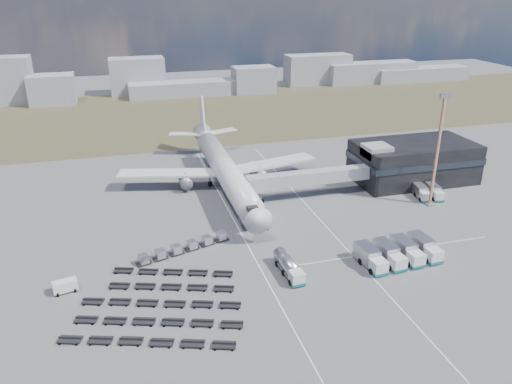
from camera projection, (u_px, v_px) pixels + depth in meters
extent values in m
plane|color=#565659|center=(260.00, 248.00, 96.36)|extent=(420.00, 420.00, 0.00)
cube|color=#48412B|center=(181.00, 114.00, 193.95)|extent=(420.00, 90.00, 0.01)
cube|color=silver|center=(243.00, 237.00, 100.30)|extent=(0.25, 110.00, 0.01)
cube|color=silver|center=(326.00, 227.00, 104.80)|extent=(0.25, 110.00, 0.01)
cube|color=silver|center=(396.00, 250.00, 95.52)|extent=(40.00, 0.25, 0.01)
cube|color=black|center=(414.00, 162.00, 127.72)|extent=(30.00, 16.00, 10.00)
cube|color=#262D38|center=(414.00, 157.00, 127.25)|extent=(30.40, 16.40, 1.60)
cube|color=#939399|center=(377.00, 151.00, 121.20)|extent=(6.00, 6.00, 3.00)
cube|color=#939399|center=(310.00, 177.00, 117.10)|extent=(29.80, 3.00, 3.00)
cube|color=#939399|center=(255.00, 184.00, 113.30)|extent=(4.00, 3.60, 3.40)
cylinder|color=slate|center=(261.00, 193.00, 115.11)|extent=(0.70, 0.70, 5.10)
cylinder|color=black|center=(261.00, 201.00, 115.93)|extent=(1.40, 0.90, 1.40)
cylinder|color=silver|center=(225.00, 170.00, 120.92)|extent=(5.60, 48.00, 5.60)
cone|color=silver|center=(255.00, 216.00, 97.41)|extent=(5.60, 5.00, 5.60)
cone|color=silver|center=(205.00, 136.00, 145.45)|extent=(5.60, 8.00, 5.60)
cube|color=black|center=(252.00, 208.00, 98.88)|extent=(2.20, 2.00, 0.80)
cube|color=silver|center=(170.00, 173.00, 122.57)|extent=(25.59, 11.38, 0.50)
cube|color=silver|center=(270.00, 163.00, 129.07)|extent=(25.59, 11.38, 0.50)
cylinder|color=slate|center=(185.00, 181.00, 122.33)|extent=(3.00, 5.00, 3.00)
cylinder|color=slate|center=(260.00, 174.00, 127.08)|extent=(3.00, 5.00, 3.00)
cube|color=silver|center=(185.00, 134.00, 145.70)|extent=(9.49, 5.63, 0.35)
cube|color=silver|center=(222.00, 131.00, 148.45)|extent=(9.49, 5.63, 0.35)
cube|color=silver|center=(202.00, 114.00, 145.90)|extent=(0.50, 9.06, 11.45)
cylinder|color=slate|center=(248.00, 222.00, 103.86)|extent=(0.50, 0.50, 2.50)
cylinder|color=slate|center=(210.00, 181.00, 125.24)|extent=(0.60, 0.60, 2.50)
cylinder|color=slate|center=(235.00, 179.00, 126.84)|extent=(0.60, 0.60, 2.50)
cylinder|color=black|center=(248.00, 225.00, 104.15)|extent=(0.50, 1.20, 1.20)
cube|color=gray|center=(52.00, 90.00, 208.06)|extent=(18.27, 12.00, 12.23)
cube|color=gray|center=(137.00, 76.00, 227.02)|extent=(24.35, 12.00, 16.16)
cube|color=gray|center=(184.00, 89.00, 224.96)|extent=(49.01, 12.00, 6.36)
cube|color=gray|center=(254.00, 80.00, 230.55)|extent=(19.00, 12.00, 11.77)
cube|color=gray|center=(317.00, 69.00, 249.53)|extent=(32.19, 12.00, 14.44)
cube|color=gray|center=(371.00, 72.00, 253.87)|extent=(46.95, 12.00, 10.11)
cube|color=gray|center=(420.00, 74.00, 259.42)|extent=(51.39, 12.00, 6.82)
cube|color=silver|center=(297.00, 278.00, 84.12)|extent=(2.40, 2.40, 2.19)
cube|color=#125F67|center=(297.00, 282.00, 84.46)|extent=(2.50, 2.50, 0.48)
cylinder|color=#B6B6BB|center=(287.00, 262.00, 88.03)|extent=(2.75, 7.26, 2.38)
cube|color=slate|center=(286.00, 267.00, 88.46)|extent=(2.65, 7.26, 0.33)
cylinder|color=black|center=(289.00, 272.00, 87.30)|extent=(2.53, 1.17, 1.05)
cube|color=silver|center=(262.00, 225.00, 103.84)|extent=(4.04, 3.15, 1.57)
cube|color=silver|center=(65.00, 286.00, 82.25)|extent=(4.19, 2.54, 2.12)
cube|color=silver|center=(258.00, 170.00, 131.16)|extent=(2.68, 6.53, 3.03)
cube|color=#125F67|center=(258.00, 175.00, 131.64)|extent=(2.79, 6.64, 0.49)
cube|color=silver|center=(379.00, 267.00, 87.17)|extent=(2.78, 2.67, 2.50)
cube|color=#125F67|center=(378.00, 271.00, 87.55)|extent=(2.90, 2.79, 0.51)
cube|color=#B6B6BB|center=(367.00, 254.00, 90.46)|extent=(3.07, 5.41, 2.96)
cube|color=silver|center=(397.00, 263.00, 88.37)|extent=(2.78, 2.67, 2.50)
cube|color=#125F67|center=(397.00, 268.00, 88.74)|extent=(2.90, 2.79, 0.51)
cube|color=#B6B6BB|center=(385.00, 250.00, 91.65)|extent=(3.07, 5.41, 2.96)
cube|color=silver|center=(416.00, 259.00, 89.56)|extent=(2.78, 2.67, 2.50)
cube|color=#125F67|center=(415.00, 264.00, 89.94)|extent=(2.90, 2.79, 0.51)
cube|color=#B6B6BB|center=(403.00, 247.00, 92.84)|extent=(3.07, 5.41, 2.96)
cube|color=silver|center=(434.00, 255.00, 90.76)|extent=(2.78, 2.67, 2.50)
cube|color=#125F67|center=(433.00, 260.00, 91.13)|extent=(2.90, 2.79, 0.51)
cube|color=#B6B6BB|center=(420.00, 243.00, 94.04)|extent=(3.07, 5.41, 2.96)
cube|color=silver|center=(425.00, 197.00, 116.20)|extent=(2.51, 2.44, 2.08)
cube|color=#125F67|center=(425.00, 200.00, 116.51)|extent=(2.62, 2.55, 0.43)
cube|color=#B6B6BB|center=(420.00, 190.00, 119.09)|extent=(3.01, 4.69, 2.46)
cube|color=silver|center=(439.00, 196.00, 116.49)|extent=(2.51, 2.44, 2.08)
cube|color=#125F67|center=(438.00, 199.00, 116.80)|extent=(2.62, 2.55, 0.43)
cube|color=#B6B6BB|center=(433.00, 189.00, 119.38)|extent=(3.01, 4.69, 2.46)
cube|color=black|center=(144.00, 263.00, 90.61)|extent=(3.02, 2.36, 0.18)
cube|color=#B6B6BB|center=(143.00, 259.00, 90.28)|extent=(2.05, 2.05, 1.53)
cube|color=black|center=(161.00, 258.00, 92.28)|extent=(3.02, 2.36, 0.18)
cube|color=#B6B6BB|center=(160.00, 254.00, 91.94)|extent=(2.05, 2.05, 1.53)
cube|color=black|center=(177.00, 253.00, 93.95)|extent=(3.02, 2.36, 0.18)
cube|color=#B6B6BB|center=(176.00, 249.00, 93.61)|extent=(2.05, 2.05, 1.53)
cube|color=black|center=(192.00, 248.00, 95.61)|extent=(3.02, 2.36, 0.18)
cube|color=#B6B6BB|center=(192.00, 244.00, 95.28)|extent=(2.05, 2.05, 1.53)
cube|color=black|center=(207.00, 244.00, 97.28)|extent=(3.02, 2.36, 0.18)
cube|color=#B6B6BB|center=(207.00, 240.00, 96.94)|extent=(2.05, 2.05, 1.53)
cube|color=black|center=(221.00, 239.00, 98.94)|extent=(3.02, 2.36, 0.18)
cube|color=#B6B6BB|center=(221.00, 235.00, 98.61)|extent=(2.05, 2.05, 1.53)
cube|color=black|center=(146.00, 341.00, 70.66)|extent=(25.67, 10.06, 0.80)
cube|color=black|center=(154.00, 321.00, 74.93)|extent=(25.67, 10.06, 0.80)
cube|color=black|center=(161.00, 303.00, 79.21)|extent=(25.67, 10.06, 0.80)
cube|color=black|center=(168.00, 286.00, 83.48)|extent=(21.48, 8.64, 0.80)
cube|color=black|center=(173.00, 271.00, 87.76)|extent=(21.48, 8.64, 0.80)
cylinder|color=#AD401B|center=(437.00, 153.00, 110.42)|extent=(0.70, 0.70, 25.00)
cube|color=slate|center=(446.00, 95.00, 105.45)|extent=(2.43, 0.73, 1.20)
cube|color=#565659|center=(429.00, 204.00, 115.21)|extent=(2.00, 2.00, 0.30)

